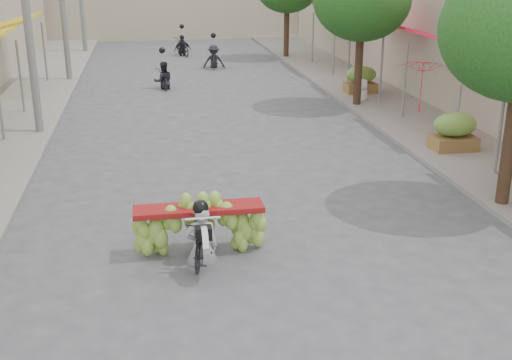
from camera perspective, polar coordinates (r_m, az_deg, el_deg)
name	(u,v)px	position (r m, az deg, el deg)	size (l,w,h in m)	color
ground	(305,330)	(9.71, 4.36, -13.12)	(120.00, 120.00, 0.00)	#535357
sidewalk_left	(5,113)	(24.01, -21.43, 5.59)	(4.00, 60.00, 0.12)	gray
sidewalk_right	(388,98)	(25.20, 11.69, 7.12)	(4.00, 60.00, 0.12)	gray
street_tree_mid	(362,0)	(23.22, 9.41, 15.54)	(3.40, 3.40, 5.25)	#3A2719
produce_crate_mid	(454,129)	(18.51, 17.23, 4.39)	(1.20, 0.88, 1.16)	brown
produce_crate_far	(361,77)	(25.72, 9.30, 8.99)	(1.20, 0.88, 1.16)	brown
banana_motorbike	(200,223)	(11.52, -4.99, -3.84)	(2.35, 1.78, 2.02)	black
market_umbrella	(424,59)	(19.43, 14.74, 10.34)	(1.86, 1.86, 1.57)	red
pedestrian	(363,79)	(24.35, 9.46, 8.85)	(0.89, 0.80, 1.56)	white
bg_motorbike_a	(163,70)	(26.97, -8.27, 9.67)	(0.85, 1.46, 1.95)	black
bg_motorbike_b	(214,51)	(31.87, -3.79, 11.38)	(1.11, 1.78, 1.95)	black
bg_motorbike_c	(182,41)	(36.21, -6.57, 12.15)	(1.08, 1.80, 1.95)	black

